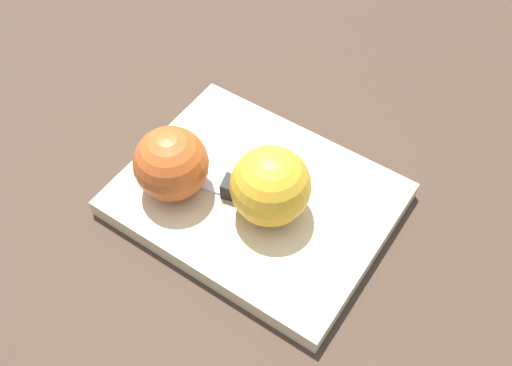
{
  "coord_description": "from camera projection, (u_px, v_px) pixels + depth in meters",
  "views": [
    {
      "loc": [
        -0.16,
        0.37,
        0.59
      ],
      "look_at": [
        0.0,
        0.0,
        0.04
      ],
      "focal_mm": 42.0,
      "sensor_mm": 36.0,
      "label": 1
    }
  ],
  "objects": [
    {
      "name": "apple_half_left",
      "position": [
        271.0,
        186.0,
        0.65
      ],
      "size": [
        0.09,
        0.09,
        0.09
      ],
      "rotation": [
        0.0,
        0.0,
        4.21
      ],
      "color": "gold",
      "rests_on": "cutting_board"
    },
    {
      "name": "cutting_board",
      "position": [
        256.0,
        199.0,
        0.7
      ],
      "size": [
        0.34,
        0.29,
        0.02
      ],
      "color": "#D1B789",
      "rests_on": "ground_plane"
    },
    {
      "name": "ground_plane",
      "position": [
        256.0,
        205.0,
        0.71
      ],
      "size": [
        4.0,
        4.0,
        0.0
      ],
      "primitive_type": "plane",
      "color": "#38281E"
    },
    {
      "name": "knife",
      "position": [
        245.0,
        192.0,
        0.68
      ],
      "size": [
        0.18,
        0.03,
        0.02
      ],
      "rotation": [
        0.0,
        0.0,
        0.07
      ],
      "color": "silver",
      "rests_on": "cutting_board"
    },
    {
      "name": "apple_half_right",
      "position": [
        171.0,
        164.0,
        0.67
      ],
      "size": [
        0.09,
        0.09,
        0.09
      ],
      "rotation": [
        0.0,
        0.0,
        2.03
      ],
      "color": "#AD4C1E",
      "rests_on": "cutting_board"
    }
  ]
}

